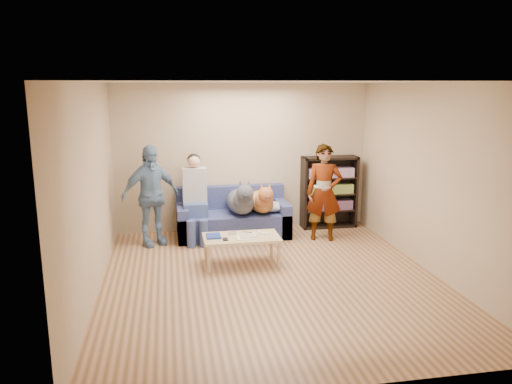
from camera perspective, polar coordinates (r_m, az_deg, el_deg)
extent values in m
plane|color=brown|center=(6.81, 1.80, -9.97)|extent=(5.00, 5.00, 0.00)
plane|color=white|center=(6.31, 1.96, 12.47)|extent=(5.00, 5.00, 0.00)
plane|color=tan|center=(8.86, -1.48, 3.97)|extent=(4.50, 0.00, 4.50)
plane|color=tan|center=(4.10, 9.18, -6.05)|extent=(4.50, 0.00, 4.50)
plane|color=tan|center=(6.37, -18.34, 0.06)|extent=(0.00, 5.00, 5.00)
plane|color=tan|center=(7.24, 19.59, 1.39)|extent=(0.00, 5.00, 5.00)
ellipsoid|color=#A7A7AB|center=(8.58, 1.91, -1.68)|extent=(0.47, 0.40, 0.16)
imported|color=gray|center=(8.37, 7.78, -0.07)|extent=(0.67, 0.53, 1.61)
imported|color=#7094B4|center=(8.19, -11.97, -0.40)|extent=(1.04, 0.76, 1.64)
cube|color=white|center=(8.09, 6.89, 0.62)|extent=(0.04, 0.11, 0.03)
cube|color=navy|center=(7.24, -4.88, -5.02)|extent=(0.20, 0.26, 0.03)
cube|color=white|center=(7.15, -1.16, -5.24)|extent=(0.26, 0.20, 0.02)
cube|color=#ADA58A|center=(7.17, -0.95, -5.08)|extent=(0.22, 0.17, 0.01)
cube|color=#ADADB1|center=(7.33, -2.75, -4.67)|extent=(0.11, 0.06, 0.05)
cube|color=silver|center=(7.37, 0.37, -4.63)|extent=(0.04, 0.13, 0.03)
cube|color=white|center=(7.31, 1.10, -4.78)|extent=(0.09, 0.06, 0.03)
cylinder|color=silver|center=(7.24, -0.09, -4.97)|extent=(0.07, 0.07, 0.02)
cylinder|color=white|center=(7.32, -0.19, -4.79)|extent=(0.07, 0.07, 0.02)
cylinder|color=orange|center=(7.08, -1.65, -5.44)|extent=(0.13, 0.06, 0.01)
cylinder|color=black|center=(7.42, -0.97, -4.60)|extent=(0.13, 0.08, 0.01)
cube|color=black|center=(7.09, -3.54, -5.41)|extent=(0.07, 0.12, 0.02)
cube|color=#515B93|center=(8.62, -2.64, -3.69)|extent=(1.90, 0.85, 0.42)
cube|color=#515B93|center=(8.84, -2.95, -0.54)|extent=(1.90, 0.18, 0.40)
cube|color=#515B93|center=(8.53, -8.39, -3.42)|extent=(0.18, 0.85, 0.58)
cube|color=#515B93|center=(8.74, 2.96, -2.91)|extent=(0.18, 0.85, 0.58)
cube|color=#3E5089|center=(8.40, -6.93, -1.93)|extent=(0.40, 0.38, 0.22)
cylinder|color=#46529A|center=(8.08, -7.41, -4.88)|extent=(0.14, 0.14, 0.47)
cylinder|color=#3D5286|center=(8.09, -5.99, -4.82)|extent=(0.14, 0.14, 0.47)
cube|color=#B8B7BC|center=(8.41, -7.04, 0.81)|extent=(0.40, 0.24, 0.58)
sphere|color=#DBA883|center=(8.34, -7.11, 3.51)|extent=(0.21, 0.21, 0.21)
ellipsoid|color=black|center=(8.37, -7.13, 3.74)|extent=(0.22, 0.22, 0.19)
ellipsoid|color=#4C4E56|center=(8.49, -1.80, -1.08)|extent=(0.46, 0.95, 0.40)
sphere|color=#4E5158|center=(8.15, -1.47, -0.97)|extent=(0.34, 0.34, 0.34)
sphere|color=#484951|center=(7.95, -1.29, -0.14)|extent=(0.28, 0.28, 0.28)
cube|color=black|center=(7.84, -1.14, -0.61)|extent=(0.09, 0.13, 0.08)
cone|color=#46484F|center=(7.94, -1.81, 0.91)|extent=(0.09, 0.09, 0.13)
cone|color=#4C5057|center=(7.96, -0.83, 0.94)|extent=(0.09, 0.09, 0.13)
cylinder|color=#4B4C55|center=(8.91, -2.19, -0.71)|extent=(0.05, 0.31, 0.18)
ellipsoid|color=#C0883A|center=(8.56, 0.54, -1.11)|extent=(0.41, 0.85, 0.35)
sphere|color=#AB6234|center=(8.26, 0.93, -1.02)|extent=(0.31, 0.31, 0.31)
sphere|color=#B15736|center=(8.07, 1.15, -0.30)|extent=(0.25, 0.25, 0.25)
cube|color=brown|center=(7.97, 1.31, -0.73)|extent=(0.08, 0.12, 0.07)
cone|color=#BA6139|center=(8.05, 0.68, 0.61)|extent=(0.08, 0.08, 0.12)
cone|color=#B76638|center=(8.08, 1.56, 0.65)|extent=(0.08, 0.08, 0.12)
cylinder|color=#AC7534|center=(8.94, 0.08, -0.76)|extent=(0.05, 0.28, 0.16)
cube|color=#D4BE82|center=(7.24, -1.68, -5.24)|extent=(1.10, 0.60, 0.04)
cylinder|color=tan|center=(7.02, -5.44, -7.67)|extent=(0.05, 0.05, 0.38)
cylinder|color=tan|center=(7.16, 2.62, -7.22)|extent=(0.05, 0.05, 0.38)
cylinder|color=tan|center=(7.49, -5.76, -6.38)|extent=(0.05, 0.05, 0.38)
cylinder|color=tan|center=(7.62, 1.79, -5.99)|extent=(0.05, 0.05, 0.38)
cube|color=black|center=(9.02, 5.45, -0.12)|extent=(0.04, 0.34, 1.30)
cube|color=black|center=(9.32, 11.14, 0.10)|extent=(0.04, 0.34, 1.30)
cube|color=black|center=(9.05, 8.46, 3.89)|extent=(1.00, 0.34, 0.04)
cube|color=black|center=(9.32, 8.22, -3.79)|extent=(1.00, 0.34, 0.04)
cube|color=black|center=(9.31, 8.03, 0.20)|extent=(1.00, 0.02, 1.30)
cube|color=black|center=(9.24, 8.28, -2.01)|extent=(0.94, 0.32, 0.03)
cube|color=black|center=(9.17, 8.33, -0.19)|extent=(0.94, 0.32, 0.02)
cube|color=black|center=(9.11, 8.39, 1.65)|extent=(0.94, 0.32, 0.02)
cube|color=#B23333|center=(9.20, 8.33, -1.45)|extent=(0.84, 0.24, 0.17)
cube|color=gold|center=(9.13, 8.39, 0.38)|extent=(0.84, 0.24, 0.17)
cube|color=#994C99|center=(9.07, 8.45, 2.24)|extent=(0.84, 0.24, 0.17)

